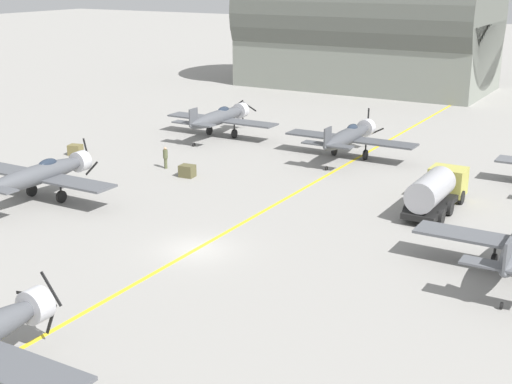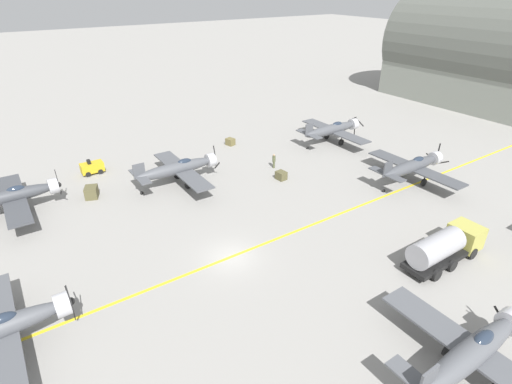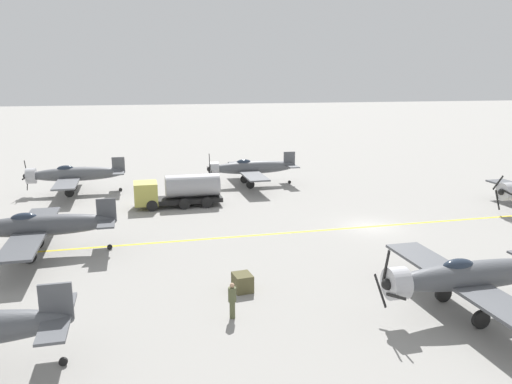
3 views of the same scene
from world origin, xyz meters
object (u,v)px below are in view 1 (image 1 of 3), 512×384
airplane_far_left (220,117)px  supply_crate_by_tanker (75,150)px  airplane_far_center (349,136)px  supply_crate_outboard (187,171)px  airplane_mid_left (41,174)px  hangar (367,26)px  ground_crew_walking (165,157)px  fuel_tanker (436,190)px

airplane_far_left → supply_crate_by_tanker: 14.75m
airplane_far_center → supply_crate_outboard: (-8.95, -12.06, -1.52)m
airplane_mid_left → airplane_far_left: airplane_mid_left is taller
airplane_mid_left → hangar: (0.24, 61.35, 6.49)m
airplane_mid_left → supply_crate_by_tanker: size_ratio=10.45×
airplane_far_center → ground_crew_walking: size_ratio=6.45×
airplane_mid_left → airplane_far_center: (14.39, 22.49, 0.00)m
hangar → ground_crew_walking: bearing=-87.6°
fuel_tanker → hangar: size_ratio=0.24×
airplane_mid_left → fuel_tanker: (25.36, 12.20, -0.50)m
hangar → airplane_mid_left: bearing=-90.2°
airplane_mid_left → supply_crate_by_tanker: 13.50m
supply_crate_outboard → hangar: hangar is taller
airplane_mid_left → airplane_far_center: bearing=66.1°
supply_crate_outboard → ground_crew_walking: bearing=159.0°
airplane_far_center → hangar: hangar is taller
ground_crew_walking → supply_crate_by_tanker: ground_crew_walking is taller
airplane_far_center → supply_crate_by_tanker: 24.71m
airplane_far_left → hangar: bearing=96.6°
airplane_far_left → supply_crate_by_tanker: size_ratio=10.45×
airplane_far_left → supply_crate_outboard: 14.56m
supply_crate_outboard → fuel_tanker: bearing=5.1°
airplane_mid_left → supply_crate_by_tanker: airplane_mid_left is taller
supply_crate_outboard → hangar: bearing=95.8°
fuel_tanker → supply_crate_by_tanker: (-32.85, -1.07, -1.03)m
airplane_mid_left → ground_crew_walking: (2.35, 11.62, -1.00)m
airplane_mid_left → supply_crate_outboard: (5.44, 10.43, -1.52)m
fuel_tanker → supply_crate_by_tanker: fuel_tanker is taller
airplane_far_center → fuel_tanker: airplane_far_center is taller
airplane_far_center → supply_crate_outboard: 15.10m
supply_crate_by_tanker → hangar: bearing=81.2°
airplane_far_center → fuel_tanker: 15.05m
ground_crew_walking → supply_crate_outboard: bearing=-21.0°
airplane_far_left → fuel_tanker: (25.47, -11.61, -0.50)m
airplane_far_center → ground_crew_walking: 16.25m
airplane_far_left → supply_crate_outboard: (5.55, -13.37, -1.52)m
supply_crate_by_tanker → airplane_mid_left: bearing=-56.0°
airplane_far_left → supply_crate_by_tanker: airplane_far_left is taller
airplane_far_left → ground_crew_walking: airplane_far_left is taller
fuel_tanker → supply_crate_by_tanker: size_ratio=6.97×
ground_crew_walking → supply_crate_by_tanker: 9.88m
fuel_tanker → ground_crew_walking: bearing=-178.6°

